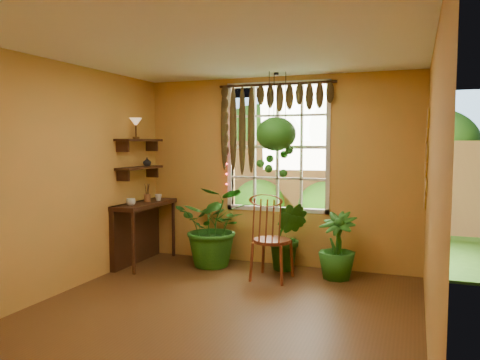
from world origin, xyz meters
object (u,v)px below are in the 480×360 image
(counter_ledge, at_px, (139,226))
(potted_plant_left, at_px, (215,226))
(hanging_basket, at_px, (276,137))
(potted_plant_mid, at_px, (288,236))
(windsor_chair, at_px, (271,251))

(counter_ledge, height_order, potted_plant_left, potted_plant_left)
(potted_plant_left, xyz_separation_m, hanging_basket, (0.88, 0.06, 1.26))
(potted_plant_mid, height_order, hanging_basket, hanging_basket)
(windsor_chair, bearing_deg, potted_plant_left, 163.12)
(counter_ledge, relative_size, potted_plant_left, 1.04)
(potted_plant_mid, bearing_deg, potted_plant_left, -171.25)
(potted_plant_mid, bearing_deg, hanging_basket, -144.80)
(potted_plant_left, distance_m, hanging_basket, 1.54)
(counter_ledge, xyz_separation_m, windsor_chair, (2.07, -0.15, -0.18))
(windsor_chair, xyz_separation_m, potted_plant_left, (-0.94, 0.36, 0.21))
(counter_ledge, height_order, hanging_basket, hanging_basket)
(windsor_chair, bearing_deg, potted_plant_mid, 85.12)
(counter_ledge, xyz_separation_m, potted_plant_left, (1.12, 0.22, 0.03))
(windsor_chair, distance_m, potted_plant_left, 1.03)
(windsor_chair, distance_m, hanging_basket, 1.53)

